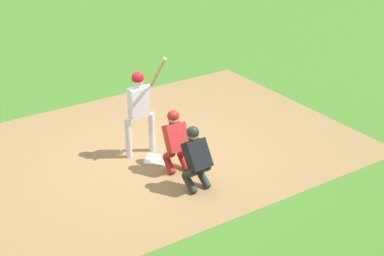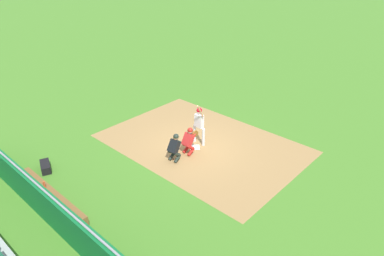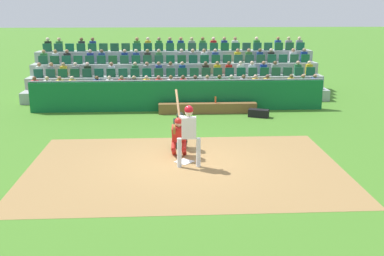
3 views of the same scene
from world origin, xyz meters
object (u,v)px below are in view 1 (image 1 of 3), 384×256
(home_plate_marker, at_px, (156,159))
(catcher_crouching, at_px, (176,137))
(batter_at_plate, at_px, (140,104))
(home_plate_umpire, at_px, (196,156))

(home_plate_marker, relative_size, catcher_crouching, 0.35)
(batter_at_plate, bearing_deg, home_plate_umpire, -83.87)
(home_plate_marker, relative_size, batter_at_plate, 0.20)
(home_plate_marker, xyz_separation_m, home_plate_umpire, (0.08, -1.36, 0.67))
(batter_at_plate, xyz_separation_m, home_plate_umpire, (0.19, -1.77, -0.45))
(batter_at_plate, distance_m, catcher_crouching, 1.07)
(home_plate_marker, xyz_separation_m, catcher_crouching, (0.15, -0.54, 0.70))
(catcher_crouching, relative_size, home_plate_umpire, 1.01)
(home_plate_marker, distance_m, home_plate_umpire, 1.51)
(home_plate_marker, height_order, home_plate_umpire, home_plate_umpire)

